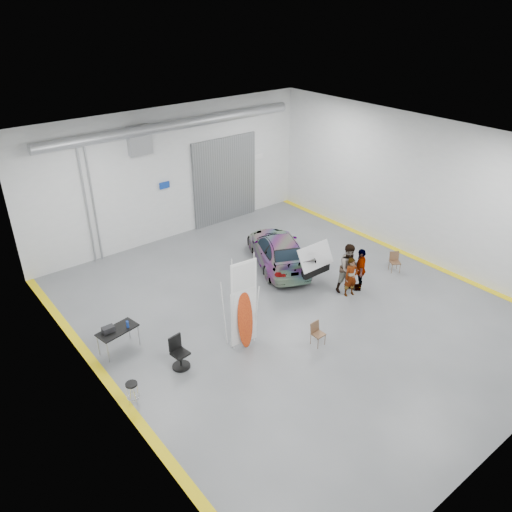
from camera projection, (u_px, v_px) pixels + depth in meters
ground at (290, 308)px, 18.25m from camera, size 16.00×16.00×0.00m
room_shell at (257, 185)px, 17.99m from camera, size 14.02×16.18×6.01m
sedan_car at (279, 250)px, 20.86m from camera, size 3.65×5.00×1.34m
person_a at (351, 277)px, 18.68m from camera, size 0.64×0.50×1.57m
person_b at (349, 268)px, 18.87m from camera, size 1.09×0.92×1.97m
person_c at (360, 269)px, 19.03m from camera, size 1.02×0.98×1.73m
surfboard_display at (245, 311)px, 15.71m from camera, size 0.94×0.32×3.31m
folding_chair_near at (318, 338)px, 16.26m from camera, size 0.39×0.40×0.80m
folding_chair_far at (394, 266)px, 20.51m from camera, size 0.54×0.59×0.83m
shop_stool at (133, 393)px, 13.90m from camera, size 0.36×0.36×0.70m
work_table at (115, 330)px, 15.72m from camera, size 1.37×0.86×1.04m
office_chair at (179, 354)px, 15.21m from camera, size 0.57×0.57×1.06m
trunk_lid at (314, 253)px, 19.11m from camera, size 1.57×0.95×0.04m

